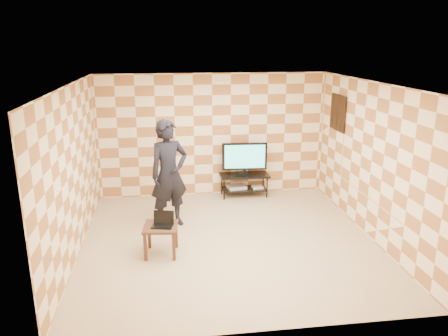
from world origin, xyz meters
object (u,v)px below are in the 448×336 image
at_px(side_table, 161,231).
at_px(tv, 245,157).
at_px(tv_stand, 244,180).
at_px(person, 169,174).

bearing_deg(side_table, tv, 54.44).
xyz_separation_m(tv_stand, person, (-1.66, -1.41, 0.64)).
height_order(tv_stand, person, person).
height_order(tv, person, person).
bearing_deg(tv, person, -139.84).
distance_m(tv_stand, tv, 0.53).
relative_size(tv_stand, tv, 1.10).
distance_m(tv_stand, person, 2.27).
distance_m(tv, side_table, 3.19).
xyz_separation_m(tv, person, (-1.66, -1.40, 0.11)).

